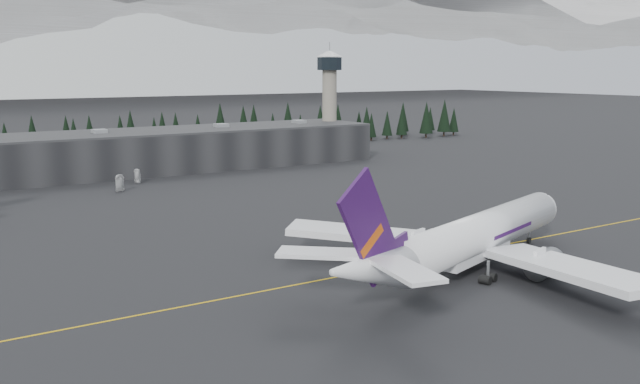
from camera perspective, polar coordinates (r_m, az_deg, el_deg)
ground at (r=118.36m, az=5.34°, el=-5.69°), size 1400.00×1400.00×0.00m
taxiline at (r=116.87m, az=5.96°, el=-5.90°), size 400.00×0.40×0.02m
terminal at (r=226.93m, az=-14.73°, el=3.13°), size 160.00×30.00×12.60m
control_tower at (r=261.84m, az=0.77°, el=8.07°), size 10.00×10.00×37.70m
treeline at (r=261.99m, az=-17.34°, el=4.13°), size 360.00×20.00×15.00m
jet_main at (r=112.09m, az=11.50°, el=-3.78°), size 65.58×59.06×19.82m
gse_vehicle_a at (r=192.02m, az=-15.73°, el=0.20°), size 2.71×4.86×1.29m
gse_vehicle_b at (r=205.20m, az=-14.35°, el=0.88°), size 4.36×3.64×1.41m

